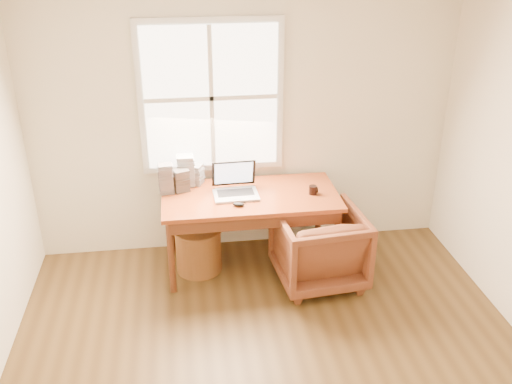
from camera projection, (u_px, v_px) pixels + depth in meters
room_shell at (281, 227)px, 3.47m from camera, size 4.04×4.54×2.64m
desk at (250, 196)px, 5.19m from camera, size 1.60×0.80×0.04m
armchair at (319, 247)px, 5.12m from camera, size 0.82×0.84×0.70m
wicker_stool at (199, 250)px, 5.34m from camera, size 0.49×0.49×0.42m
laptop at (236, 181)px, 5.08m from camera, size 0.41×0.43×0.30m
mouse at (239, 204)px, 4.96m from camera, size 0.12×0.09×0.03m
coffee_mug at (313, 190)px, 5.17m from camera, size 0.08×0.08×0.08m
cd_stack_a at (186, 171)px, 5.29m from camera, size 0.15×0.14×0.30m
cd_stack_b at (181, 180)px, 5.21m from camera, size 0.16×0.15×0.21m
cd_stack_c at (166, 179)px, 5.15m from camera, size 0.13×0.12×0.28m
cd_stack_d at (194, 174)px, 5.36m from camera, size 0.19×0.18×0.19m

